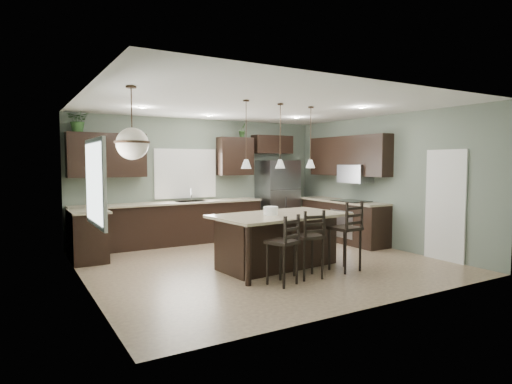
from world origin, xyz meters
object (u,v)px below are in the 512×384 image
Objects in this scene: plant_back_left at (78,120)px; bar_stool_right at (345,236)px; refrigerator at (278,198)px; serving_dish at (271,211)px; kitchen_island at (280,241)px; bar_stool_left at (282,250)px; bar_stool_center at (308,244)px.

bar_stool_right is at bearing -46.44° from plant_back_left.
serving_dish is at bearing -125.15° from refrigerator.
bar_stool_left is (-0.55, -0.89, 0.06)m from kitchen_island.
serving_dish reaches higher than bar_stool_left.
bar_stool_left is 0.89× the size of bar_stool_right.
bar_stool_left is at bearing -178.66° from bar_stool_right.
kitchen_island is at bearing -47.53° from plant_back_left.
plant_back_left reaches higher than bar_stool_right.
bar_stool_right is at bearing -48.05° from kitchen_island.
kitchen_island is (-1.81, -2.84, -0.46)m from refrigerator.
bar_stool_left is at bearing -161.50° from bar_stool_center.
plant_back_left reaches higher than bar_stool_left.
bar_stool_left is 0.57m from bar_stool_center.
refrigerator is 1.58× the size of bar_stool_right.
serving_dish is at bearing -49.85° from plant_back_left.
serving_dish is at bearing 113.56° from bar_stool_center.
bar_stool_left is at bearing -111.88° from serving_dish.
plant_back_left is at bearing 134.33° from bar_stool_center.
bar_stool_right is (-1.00, -3.57, -0.34)m from refrigerator.
kitchen_island is 4.62m from plant_back_left.
refrigerator is 1.76× the size of bar_stool_left.
bar_stool_center reaches higher than bar_stool_left.
kitchen_island is at bearing 5.69° from serving_dish.
bar_stool_center is at bearing -53.95° from plant_back_left.
plant_back_left reaches higher than kitchen_island.
refrigerator reaches higher than bar_stool_right.
refrigerator is at bearing 69.22° from bar_stool_right.
serving_dish is 4.28m from plant_back_left.
serving_dish is at bearing -180.00° from kitchen_island.
kitchen_island is 1.93× the size of bar_stool_right.
bar_stool_right reaches higher than kitchen_island.
refrigerator is 0.81× the size of kitchen_island.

